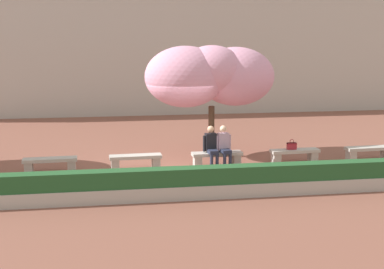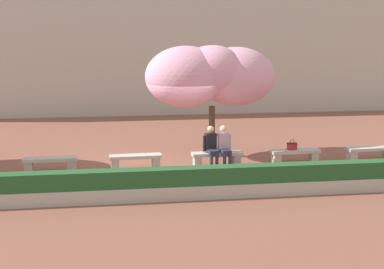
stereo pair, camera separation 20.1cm
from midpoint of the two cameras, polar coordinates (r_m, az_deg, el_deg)
The scene contains 12 objects.
ground_plane at distance 16.71m, azimuth -1.29°, elevation -3.55°, with size 100.00×100.00×0.00m, color brown.
building_facade at distance 28.96m, azimuth -4.49°, elevation 9.95°, with size 28.75×4.00×7.46m, color #B7B2A8.
stone_bench_near_west at distance 16.63m, azimuth -14.55°, elevation -2.92°, with size 1.61×0.48×0.45m.
stone_bench_center at distance 16.54m, azimuth -5.70°, elevation -2.69°, with size 1.61×0.48×0.45m.
stone_bench_near_east at distance 16.84m, azimuth 3.03°, elevation -2.41°, with size 1.61×0.48×0.45m.
stone_bench_east_end at distance 17.51m, azimuth 11.26°, elevation -2.09°, with size 1.61×0.48×0.45m.
stone_bench_far_east at distance 18.52m, azimuth 18.74°, elevation -1.76°, with size 1.61×0.48×0.45m.
person_seated_left at distance 16.66m, azimuth 2.43°, elevation -1.13°, with size 0.51×0.71×1.29m.
person_seated_right at distance 16.74m, azimuth 3.78°, elevation -1.08°, with size 0.51×0.72×1.29m.
handbag at distance 17.43m, azimuth 10.95°, elevation -1.18°, with size 0.30×0.15×0.34m.
cherry_tree_main at distance 17.89m, azimuth 2.38°, elevation 6.33°, with size 4.42×2.54×3.74m.
planter_hedge_foreground at distance 13.60m, azimuth 0.34°, elevation -5.22°, with size 17.67×0.50×0.80m.
Camera 2 is at (-1.87, -16.08, 4.14)m, focal length 50.00 mm.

